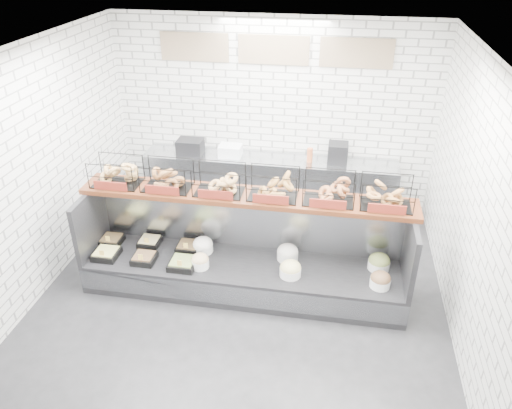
# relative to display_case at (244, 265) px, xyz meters

# --- Properties ---
(ground) EXTENTS (5.50, 5.50, 0.00)m
(ground) POSITION_rel_display_case_xyz_m (0.00, -0.35, -0.33)
(ground) COLOR black
(ground) RESTS_ON ground
(room_shell) EXTENTS (5.02, 5.51, 3.01)m
(room_shell) POSITION_rel_display_case_xyz_m (0.00, 0.26, 1.73)
(room_shell) COLOR silver
(room_shell) RESTS_ON ground
(display_case) EXTENTS (4.00, 0.90, 1.20)m
(display_case) POSITION_rel_display_case_xyz_m (0.00, 0.00, 0.00)
(display_case) COLOR black
(display_case) RESTS_ON ground
(bagel_shelf) EXTENTS (4.10, 0.50, 0.40)m
(bagel_shelf) POSITION_rel_display_case_xyz_m (0.00, 0.17, 1.06)
(bagel_shelf) COLOR #3C190C
(bagel_shelf) RESTS_ON display_case
(prep_counter) EXTENTS (4.00, 0.60, 1.20)m
(prep_counter) POSITION_rel_display_case_xyz_m (-0.01, 2.08, 0.14)
(prep_counter) COLOR #93969B
(prep_counter) RESTS_ON ground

